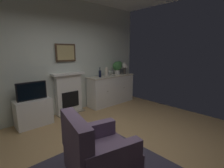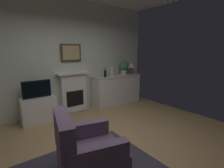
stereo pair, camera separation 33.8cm
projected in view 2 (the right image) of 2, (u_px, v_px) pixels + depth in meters
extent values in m
cube|color=tan|center=(114.00, 149.00, 2.93)|extent=(5.42, 4.48, 0.10)
cube|color=silver|center=(64.00, 57.00, 4.36)|extent=(5.42, 0.06, 3.00)
cube|color=white|center=(74.00, 93.00, 4.56)|extent=(0.70, 0.18, 1.05)
cube|color=tan|center=(76.00, 111.00, 4.59)|extent=(0.77, 0.20, 0.03)
cube|color=black|center=(75.00, 98.00, 4.52)|extent=(0.48, 0.02, 0.42)
cube|color=white|center=(73.00, 73.00, 4.43)|extent=(0.87, 0.27, 0.05)
cube|color=#473323|center=(71.00, 53.00, 4.38)|extent=(0.55, 0.03, 0.45)
cube|color=tan|center=(71.00, 53.00, 4.37)|extent=(0.47, 0.01, 0.37)
cube|color=white|center=(117.00, 90.00, 5.25)|extent=(1.58, 0.45, 0.88)
cube|color=beige|center=(117.00, 76.00, 5.16)|extent=(1.61, 0.48, 0.03)
sphere|color=brown|center=(113.00, 91.00, 4.85)|extent=(0.02, 0.02, 0.02)
sphere|color=brown|center=(130.00, 88.00, 5.26)|extent=(0.02, 0.02, 0.02)
cylinder|color=#4C4742|center=(131.00, 71.00, 5.48)|extent=(0.10, 0.10, 0.22)
cone|color=silver|center=(131.00, 65.00, 5.45)|extent=(0.26, 0.26, 0.18)
cylinder|color=black|center=(105.00, 74.00, 4.83)|extent=(0.08, 0.08, 0.20)
cylinder|color=black|center=(105.00, 69.00, 4.80)|extent=(0.03, 0.03, 0.09)
cylinder|color=silver|center=(115.00, 76.00, 5.11)|extent=(0.06, 0.06, 0.00)
cylinder|color=silver|center=(115.00, 74.00, 5.10)|extent=(0.01, 0.01, 0.09)
cone|color=silver|center=(115.00, 72.00, 5.08)|extent=(0.07, 0.07, 0.07)
cylinder|color=silver|center=(118.00, 75.00, 5.15)|extent=(0.06, 0.06, 0.00)
cylinder|color=silver|center=(118.00, 74.00, 5.14)|extent=(0.01, 0.01, 0.09)
cone|color=silver|center=(118.00, 71.00, 5.13)|extent=(0.07, 0.07, 0.07)
cylinder|color=beige|center=(112.00, 72.00, 4.95)|extent=(0.11, 0.11, 0.24)
sphere|color=beige|center=(112.00, 68.00, 4.93)|extent=(0.08, 0.08, 0.08)
cube|color=white|center=(38.00, 110.00, 3.90)|extent=(0.75, 0.42, 0.60)
cube|color=black|center=(37.00, 89.00, 3.79)|extent=(0.62, 0.06, 0.40)
cube|color=black|center=(37.00, 89.00, 3.76)|extent=(0.57, 0.01, 0.35)
cylinder|color=beige|center=(124.00, 72.00, 5.37)|extent=(0.18, 0.18, 0.14)
sphere|color=#3D753D|center=(124.00, 66.00, 5.33)|extent=(0.30, 0.30, 0.30)
sphere|color=#3D753D|center=(126.00, 64.00, 5.32)|extent=(0.18, 0.18, 0.18)
cube|color=#604C66|center=(91.00, 159.00, 2.18)|extent=(0.95, 0.92, 0.32)
cube|color=#604C66|center=(64.00, 136.00, 1.97)|extent=(0.33, 0.78, 0.50)
cube|color=#604C66|center=(99.00, 154.00, 1.84)|extent=(0.73, 0.30, 0.22)
cube|color=#604C66|center=(84.00, 130.00, 2.42)|extent=(0.73, 0.30, 0.22)
cylinder|color=#473323|center=(106.00, 153.00, 2.65)|extent=(0.05, 0.05, 0.10)
cylinder|color=#473323|center=(62.00, 165.00, 2.38)|extent=(0.05, 0.05, 0.10)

